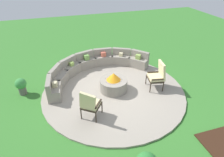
% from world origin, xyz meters
% --- Properties ---
extents(ground_plane, '(24.00, 24.00, 0.00)m').
position_xyz_m(ground_plane, '(0.00, 0.00, 0.00)').
color(ground_plane, '#387A2D').
extents(patio_circle, '(5.35, 5.35, 0.06)m').
position_xyz_m(patio_circle, '(0.00, 0.00, 0.03)').
color(patio_circle, '#9E9384').
rests_on(patio_circle, ground_plane).
extents(fire_pit, '(1.03, 1.03, 0.74)m').
position_xyz_m(fire_pit, '(0.00, 0.00, 0.35)').
color(fire_pit, gray).
rests_on(fire_pit, patio_circle).
extents(curved_stone_bench, '(4.50, 2.63, 0.74)m').
position_xyz_m(curved_stone_bench, '(-0.47, 1.52, 0.36)').
color(curved_stone_bench, gray).
rests_on(curved_stone_bench, patio_circle).
extents(lounge_chair_front_left, '(0.75, 0.78, 1.06)m').
position_xyz_m(lounge_chair_front_left, '(-1.14, -1.21, 0.61)').
color(lounge_chair_front_left, '#2D2319').
rests_on(lounge_chair_front_left, patio_circle).
extents(lounge_chair_front_right, '(0.66, 0.69, 1.09)m').
position_xyz_m(lounge_chair_front_right, '(1.64, -0.33, 0.63)').
color(lounge_chair_front_right, '#2D2319').
rests_on(lounge_chair_front_right, patio_circle).
extents(potted_plant_1, '(0.41, 0.41, 0.66)m').
position_xyz_m(potted_plant_1, '(-3.31, 0.84, 0.38)').
color(potted_plant_1, '#605B56').
rests_on(potted_plant_1, ground_plane).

